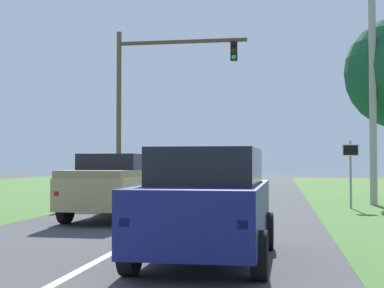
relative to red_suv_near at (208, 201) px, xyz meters
name	(u,v)px	position (x,y,z in m)	size (l,w,h in m)	color
ground_plane	(172,221)	(-1.86, 6.21, -1.02)	(120.00, 120.00, 0.00)	#424244
red_suv_near	(208,201)	(0.00, 0.00, 0.00)	(2.20, 4.63, 1.93)	navy
pickup_truck_lead	(116,186)	(-3.60, 6.48, -0.03)	(2.31, 5.17, 1.93)	tan
traffic_light	(149,89)	(-5.15, 17.12, 4.27)	(6.48, 0.40, 8.17)	brown
keep_moving_sign	(351,165)	(3.75, 11.46, 0.57)	(0.60, 0.09, 2.48)	gray
crossing_suv_far	(147,177)	(-5.75, 19.09, -0.10)	(4.81, 2.12, 1.75)	maroon
utility_pole_right	(373,85)	(4.84, 13.33, 3.72)	(0.28, 0.28, 9.48)	#9E998E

